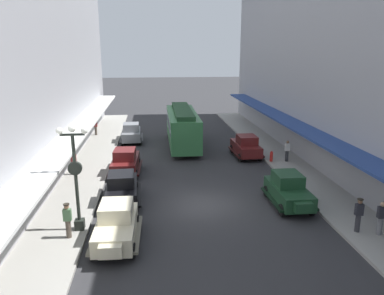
# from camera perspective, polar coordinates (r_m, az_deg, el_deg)

# --- Properties ---
(ground_plane) EXTENTS (200.00, 200.00, 0.00)m
(ground_plane) POSITION_cam_1_polar(r_m,az_deg,el_deg) (21.48, 1.76, -8.75)
(ground_plane) COLOR #2D2D30
(sidewalk_left) EXTENTS (3.00, 60.00, 0.15)m
(sidewalk_left) POSITION_cam_1_polar(r_m,az_deg,el_deg) (21.78, -18.44, -8.99)
(sidewalk_left) COLOR #99968E
(sidewalk_left) RESTS_ON ground
(sidewalk_right) EXTENTS (3.00, 60.00, 0.15)m
(sidewalk_right) POSITION_cam_1_polar(r_m,az_deg,el_deg) (23.62, 20.24, -7.26)
(sidewalk_right) COLOR #99968E
(sidewalk_right) RESTS_ON ground
(parked_car_0) EXTENTS (2.31, 4.32, 1.84)m
(parked_car_0) POSITION_cam_1_polar(r_m,az_deg,el_deg) (26.74, -10.18, -2.02)
(parked_car_0) COLOR #591919
(parked_car_0) RESTS_ON ground
(parked_car_1) EXTENTS (2.26, 4.30, 1.84)m
(parked_car_1) POSITION_cam_1_polar(r_m,az_deg,el_deg) (21.78, -10.71, -5.99)
(parked_car_1) COLOR black
(parked_car_1) RESTS_ON ground
(parked_car_2) EXTENTS (2.24, 4.30, 1.84)m
(parked_car_2) POSITION_cam_1_polar(r_m,az_deg,el_deg) (17.52, -11.52, -11.36)
(parked_car_2) COLOR beige
(parked_car_2) RESTS_ON ground
(parked_car_3) EXTENTS (2.15, 4.26, 1.84)m
(parked_car_3) POSITION_cam_1_polar(r_m,az_deg,el_deg) (21.76, 14.56, -6.23)
(parked_car_3) COLOR #193D23
(parked_car_3) RESTS_ON ground
(parked_car_4) EXTENTS (2.25, 4.30, 1.84)m
(parked_car_4) POSITION_cam_1_polar(r_m,az_deg,el_deg) (35.83, -9.28, 2.31)
(parked_car_4) COLOR slate
(parked_car_4) RESTS_ON ground
(parked_car_5) EXTENTS (2.24, 4.29, 1.84)m
(parked_car_5) POSITION_cam_1_polar(r_m,az_deg,el_deg) (30.75, 8.27, 0.28)
(parked_car_5) COLOR #591919
(parked_car_5) RESTS_ON ground
(streetcar) EXTENTS (2.62, 9.63, 3.46)m
(streetcar) POSITION_cam_1_polar(r_m,az_deg,el_deg) (33.60, -1.47, 3.35)
(streetcar) COLOR #33723F
(streetcar) RESTS_ON ground
(lamp_post_with_clock) EXTENTS (1.42, 0.44, 5.16)m
(lamp_post_with_clock) POSITION_cam_1_polar(r_m,az_deg,el_deg) (18.17, -17.43, -3.84)
(lamp_post_with_clock) COLOR black
(lamp_post_with_clock) RESTS_ON sidewalk_left
(fire_hydrant) EXTENTS (0.24, 0.24, 0.82)m
(fire_hydrant) POSITION_cam_1_polar(r_m,az_deg,el_deg) (29.48, 12.07, -1.31)
(fire_hydrant) COLOR #B21E19
(fire_hydrant) RESTS_ON sidewalk_right
(pedestrian_0) EXTENTS (0.36, 0.24, 1.64)m
(pedestrian_0) POSITION_cam_1_polar(r_m,az_deg,el_deg) (29.66, 14.38, -0.49)
(pedestrian_0) COLOR #2D2D33
(pedestrian_0) RESTS_ON sidewalk_right
(pedestrian_1) EXTENTS (0.36, 0.24, 1.64)m
(pedestrian_1) POSITION_cam_1_polar(r_m,az_deg,el_deg) (19.68, 26.98, -9.61)
(pedestrian_1) COLOR slate
(pedestrian_1) RESTS_ON sidewalk_right
(pedestrian_2) EXTENTS (0.36, 0.28, 1.67)m
(pedestrian_2) POSITION_cam_1_polar(r_m,az_deg,el_deg) (19.52, 24.17, -9.39)
(pedestrian_2) COLOR #2D2D33
(pedestrian_2) RESTS_ON sidewalk_right
(pedestrian_3) EXTENTS (0.36, 0.28, 1.67)m
(pedestrian_3) POSITION_cam_1_polar(r_m,az_deg,el_deg) (38.91, -14.55, 3.12)
(pedestrian_3) COLOR #4C4238
(pedestrian_3) RESTS_ON sidewalk_left
(pedestrian_4) EXTENTS (0.36, 0.24, 1.64)m
(pedestrian_4) POSITION_cam_1_polar(r_m,az_deg,el_deg) (26.98, -17.65, -2.25)
(pedestrian_4) COLOR #2D2D33
(pedestrian_4) RESTS_ON sidewalk_left
(pedestrian_5) EXTENTS (0.36, 0.28, 1.67)m
(pedestrian_5) POSITION_cam_1_polar(r_m,az_deg,el_deg) (18.25, -18.52, -10.52)
(pedestrian_5) COLOR #4C4238
(pedestrian_5) RESTS_ON sidewalk_left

